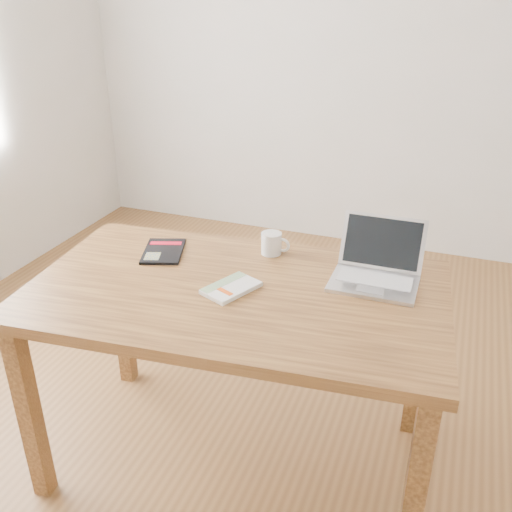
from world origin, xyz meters
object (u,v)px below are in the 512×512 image
(white_guidebook, at_px, (231,288))
(coffee_mug, at_px, (272,243))
(black_guidebook, at_px, (163,251))
(laptop, at_px, (377,268))
(desk, at_px, (236,311))

(white_guidebook, bearing_deg, coffee_mug, 107.13)
(coffee_mug, bearing_deg, black_guidebook, -159.75)
(white_guidebook, height_order, coffee_mug, coffee_mug)
(black_guidebook, xyz_separation_m, laptop, (0.78, 0.07, 0.04))
(white_guidebook, distance_m, laptop, 0.50)
(white_guidebook, xyz_separation_m, black_guidebook, (-0.35, 0.18, -0.00))
(laptop, bearing_deg, coffee_mug, 170.44)
(black_guidebook, xyz_separation_m, coffee_mug, (0.38, 0.13, 0.04))
(white_guidebook, bearing_deg, laptop, 52.96)
(white_guidebook, xyz_separation_m, laptop, (0.43, 0.24, 0.03))
(white_guidebook, relative_size, laptop, 0.75)
(black_guidebook, bearing_deg, laptop, -14.27)
(black_guidebook, bearing_deg, white_guidebook, -45.93)
(desk, xyz_separation_m, white_guidebook, (-0.01, -0.02, 0.10))
(black_guidebook, bearing_deg, coffee_mug, 0.11)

